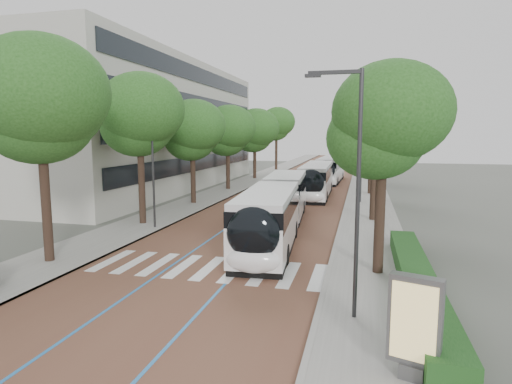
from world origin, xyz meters
TOP-DOWN VIEW (x-y plane):
  - ground at (0.00, 0.00)m, footprint 160.00×160.00m
  - road at (0.00, 40.00)m, footprint 11.00×140.00m
  - sidewalk_left at (-7.50, 40.00)m, footprint 4.00×140.00m
  - sidewalk_right at (7.50, 40.00)m, footprint 4.00×140.00m
  - kerb_left at (-5.60, 40.00)m, footprint 0.20×140.00m
  - kerb_right at (5.60, 40.00)m, footprint 0.20×140.00m
  - zebra_crossing at (0.20, 1.00)m, footprint 10.55×3.60m
  - lane_line_left at (-1.60, 40.00)m, footprint 0.12×126.00m
  - lane_line_right at (1.60, 40.00)m, footprint 0.12×126.00m
  - office_building at (-19.47, 28.00)m, footprint 18.11×40.00m
  - hedge at (9.10, 0.00)m, footprint 1.20×14.00m
  - streetlight_near at (6.62, -3.00)m, footprint 1.82×0.20m
  - streetlight_far at (6.62, 22.00)m, footprint 1.82×0.20m
  - lamp_post_left at (-6.10, 8.00)m, footprint 0.14×0.14m
  - trees_left at (-7.50, 25.46)m, footprint 6.19×60.94m
  - trees_right at (7.70, 23.65)m, footprint 5.50×47.21m
  - lead_bus at (1.92, 8.42)m, footprint 3.92×18.53m
  - bus_queued_0 at (2.56, 24.98)m, footprint 2.77×12.45m
  - bus_queued_1 at (2.92, 38.35)m, footprint 2.94×12.48m
  - ad_panel at (8.27, -6.33)m, footprint 1.30×0.70m

SIDE VIEW (x-z plane):
  - ground at x=0.00m, z-range 0.00..0.00m
  - road at x=0.00m, z-range 0.00..0.02m
  - lane_line_left at x=-1.60m, z-range 0.02..0.03m
  - lane_line_right at x=1.60m, z-range 0.02..0.03m
  - zebra_crossing at x=0.20m, z-range 0.02..0.03m
  - sidewalk_left at x=-7.50m, z-range 0.00..0.12m
  - sidewalk_right at x=7.50m, z-range 0.00..0.12m
  - kerb_left at x=-5.60m, z-range -0.01..0.13m
  - kerb_right at x=5.60m, z-range -0.01..0.13m
  - hedge at x=9.10m, z-range 0.12..0.92m
  - ad_panel at x=8.27m, z-range 0.18..2.80m
  - bus_queued_0 at x=2.56m, z-range 0.02..3.22m
  - bus_queued_1 at x=2.92m, z-range 0.02..3.22m
  - lead_bus at x=1.92m, z-range 0.03..3.23m
  - lamp_post_left at x=-6.10m, z-range 0.12..8.12m
  - streetlight_near at x=6.62m, z-range 0.82..8.82m
  - streetlight_far at x=6.62m, z-range 0.82..8.82m
  - trees_right at x=7.70m, z-range 1.85..10.84m
  - trees_left at x=-7.50m, z-range 1.78..11.87m
  - office_building at x=-19.47m, z-range 0.00..14.00m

